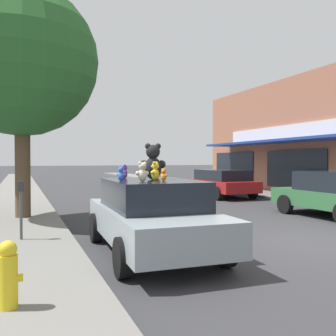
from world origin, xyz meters
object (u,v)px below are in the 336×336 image
object	(u,v)px
plush_art_car	(152,214)
parked_car_far_right	(222,182)
teddy_bear_red	(157,173)
parking_meter	(21,202)
teddy_bear_giant	(153,162)
teddy_bear_yellow	(155,171)
teddy_bear_cream	(142,172)
teddy_bear_orange	(164,175)
parked_car_far_center	(333,194)
fire_hydrant	(8,274)
teddy_bear_purple	(125,171)
teddy_bear_blue	(121,174)
street_tree	(22,61)

from	to	relation	value
plush_art_car	parked_car_far_right	world-z (taller)	plush_art_car
teddy_bear_red	parked_car_far_right	world-z (taller)	teddy_bear_red
parked_car_far_right	parking_meter	distance (m)	12.34
teddy_bear_giant	teddy_bear_yellow	bearing A→B (deg)	89.47
teddy_bear_cream	teddy_bear_orange	bearing A→B (deg)	-170.37
parked_car_far_center	fire_hydrant	xyz separation A→B (m)	(-9.65, -4.65, -0.24)
parked_car_far_right	parking_meter	world-z (taller)	parking_meter
teddy_bear_orange	teddy_bear_purple	distance (m)	1.37
plush_art_car	teddy_bear_purple	bearing A→B (deg)	109.27
teddy_bear_yellow	teddy_bear_purple	distance (m)	1.18
teddy_bear_giant	parked_car_far_right	bearing A→B (deg)	-114.75
teddy_bear_purple	teddy_bear_yellow	bearing A→B (deg)	42.59
teddy_bear_orange	teddy_bear_blue	world-z (taller)	teddy_bear_blue
plush_art_car	teddy_bear_giant	xyz separation A→B (m)	(0.10, 0.20, 1.05)
teddy_bear_cream	parking_meter	bearing A→B (deg)	-52.53
plush_art_car	teddy_bear_yellow	bearing A→B (deg)	-82.10
plush_art_car	parked_car_far_right	bearing A→B (deg)	55.45
teddy_bear_giant	street_tree	xyz separation A→B (m)	(-2.48, 4.89, 3.03)
teddy_bear_giant	teddy_bear_blue	size ratio (longest dim) A/B	2.64
teddy_bear_yellow	teddy_bear_giant	bearing A→B (deg)	-148.62
teddy_bear_purple	parked_car_far_right	size ratio (longest dim) A/B	0.07
parked_car_far_right	parking_meter	bearing A→B (deg)	-140.37
teddy_bear_cream	teddy_bear_blue	distance (m)	0.47
plush_art_car	teddy_bear_orange	bearing A→B (deg)	-67.21
parked_car_far_right	fire_hydrant	xyz separation A→B (m)	(-9.65, -11.88, -0.24)
teddy_bear_orange	teddy_bear_red	bearing A→B (deg)	-39.70
teddy_bear_orange	teddy_bear_purple	bearing A→B (deg)	-8.71
teddy_bear_red	teddy_bear_cream	world-z (taller)	teddy_bear_cream
plush_art_car	teddy_bear_cream	xyz separation A→B (m)	(-0.34, -0.49, 0.87)
teddy_bear_giant	parking_meter	distance (m)	3.05
street_tree	parking_meter	size ratio (longest dim) A/B	5.53
teddy_bear_purple	fire_hydrant	xyz separation A→B (m)	(-2.29, -3.34, -1.08)
teddy_bear_yellow	fire_hydrant	distance (m)	3.59
fire_hydrant	teddy_bear_purple	bearing A→B (deg)	55.54
teddy_bear_yellow	street_tree	size ratio (longest dim) A/B	0.05
teddy_bear_yellow	plush_art_car	bearing A→B (deg)	-130.21
teddy_bear_yellow	parked_car_far_right	distance (m)	12.00
teddy_bear_orange	street_tree	xyz separation A→B (m)	(-2.51, 5.44, 3.28)
plush_art_car	parked_car_far_center	world-z (taller)	parked_car_far_center
teddy_bear_blue	parking_meter	size ratio (longest dim) A/B	0.22
teddy_bear_orange	parking_meter	xyz separation A→B (m)	(-2.57, 1.98, -0.63)
teddy_bear_yellow	teddy_bear_orange	size ratio (longest dim) A/B	1.58
teddy_bear_giant	teddy_bear_yellow	world-z (taller)	teddy_bear_giant
plush_art_car	parked_car_far_center	size ratio (longest dim) A/B	1.11
parked_car_far_right	street_tree	size ratio (longest dim) A/B	0.59
fire_hydrant	teddy_bear_red	bearing A→B (deg)	45.76
parked_car_far_right	fire_hydrant	distance (m)	15.31
parked_car_far_right	street_tree	world-z (taller)	street_tree
teddy_bear_purple	parked_car_far_center	bearing A→B (deg)	127.18
street_tree	fire_hydrant	size ratio (longest dim) A/B	8.88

